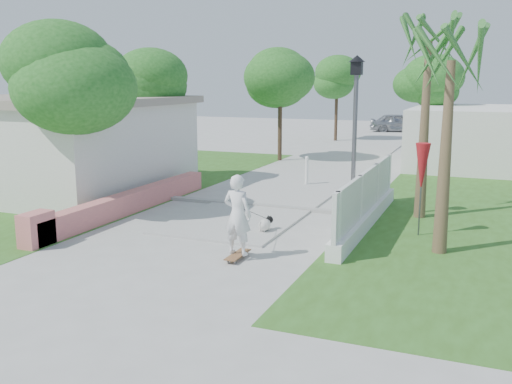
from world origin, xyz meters
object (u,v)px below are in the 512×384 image
at_px(street_lamp, 355,132).
at_px(patio_umbrella, 422,168).
at_px(skateboarder, 239,215).
at_px(dog, 265,224).
at_px(bollard, 307,170).
at_px(parked_car, 398,123).

height_order(street_lamp, patio_umbrella, street_lamp).
xyz_separation_m(patio_umbrella, skateboarder, (-3.41, -3.30, -0.74)).
height_order(street_lamp, dog, street_lamp).
relative_size(street_lamp, bollard, 4.07).
xyz_separation_m(bollard, parked_car, (-0.16, 23.47, 0.12)).
distance_m(bollard, patio_umbrella, 7.25).
bearing_deg(bollard, skateboarder, -82.32).
distance_m(street_lamp, patio_umbrella, 2.27).
distance_m(bollard, skateboarder, 8.89).
bearing_deg(parked_car, patio_umbrella, 176.15).
relative_size(patio_umbrella, skateboarder, 0.80).
bearing_deg(patio_umbrella, parked_car, 99.34).
height_order(street_lamp, skateboarder, street_lamp).
bearing_deg(street_lamp, patio_umbrella, -27.76).
distance_m(skateboarder, parked_car, 32.30).
relative_size(bollard, parked_car, 0.26).
bearing_deg(dog, parked_car, 105.79).
distance_m(patio_umbrella, parked_car, 29.38).
bearing_deg(dog, street_lamp, 65.85).
bearing_deg(street_lamp, parked_car, 95.85).
distance_m(patio_umbrella, skateboarder, 4.81).
bearing_deg(bollard, dog, -81.59).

